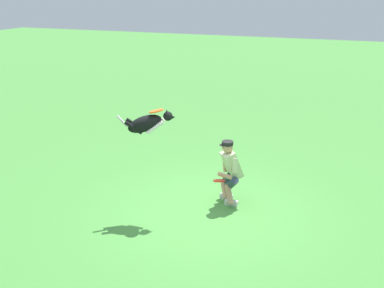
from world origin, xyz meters
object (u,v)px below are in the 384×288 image
frisbee_flying (156,111)px  dog (147,123)px  person (230,170)px  frisbee_held (219,181)px

frisbee_flying → dog: bearing=20.4°
person → dog: (1.31, 0.88, 1.06)m
person → frisbee_flying: bearing=-1.3°
person → frisbee_flying: (1.16, 0.82, 1.29)m
dog → frisbee_held: (-1.21, -0.51, -1.14)m
frisbee_flying → frisbee_held: frisbee_flying is taller
frisbee_held → person: bearing=-105.0°
person → frisbee_held: bearing=38.4°
person → frisbee_flying: size_ratio=4.94×
dog → frisbee_flying: 0.29m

